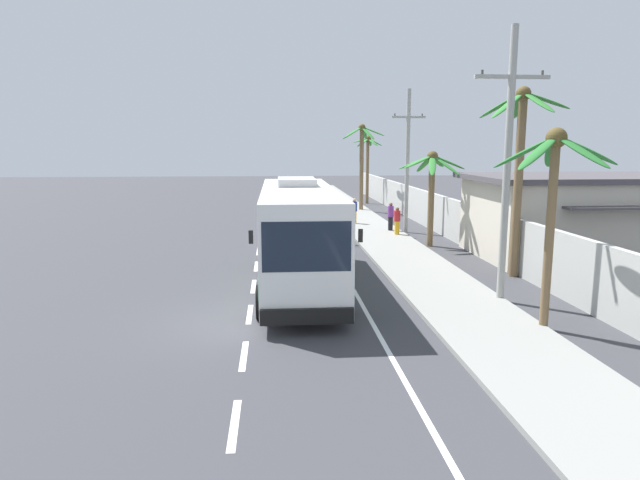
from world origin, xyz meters
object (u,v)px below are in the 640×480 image
object	(u,v)px
pedestrian_midwalk	(391,216)
palm_farthest	(520,151)
utility_pole_nearest	(507,162)
roadside_building	(629,215)
coach_bus_foreground	(298,231)
motorcycle_beside_bus	(341,232)
palm_fourth	(367,155)
pedestrian_near_kerb	(397,220)
palm_second	(362,152)
palm_third	(554,180)
utility_pole_mid	(407,159)
palm_nearest	(432,177)
pedestrian_far_walk	(354,210)

from	to	relation	value
pedestrian_midwalk	palm_farthest	distance (m)	12.42
utility_pole_nearest	palm_farthest	bearing A→B (deg)	60.52
pedestrian_midwalk	roadside_building	distance (m)	12.51
coach_bus_foreground	palm_farthest	size ratio (longest dim) A/B	1.57
motorcycle_beside_bus	pedestrian_midwalk	distance (m)	5.05
palm_farthest	palm_fourth	bearing A→B (deg)	92.25
pedestrian_near_kerb	palm_fourth	xyz separation A→B (m)	(1.36, 18.49, 3.39)
palm_second	palm_fourth	distance (m)	6.06
pedestrian_midwalk	palm_third	world-z (taller)	palm_third
palm_farthest	palm_second	bearing A→B (deg)	96.48
utility_pole_mid	palm_nearest	bearing A→B (deg)	-88.14
motorcycle_beside_bus	pedestrian_far_walk	size ratio (longest dim) A/B	1.21
pedestrian_midwalk	palm_farthest	bearing A→B (deg)	71.92
utility_pole_mid	pedestrian_far_walk	bearing A→B (deg)	129.81
roadside_building	palm_nearest	bearing A→B (deg)	158.77
roadside_building	palm_third	bearing A→B (deg)	-132.04
palm_second	roadside_building	world-z (taller)	palm_second
palm_nearest	palm_second	size ratio (longest dim) A/B	0.72
coach_bus_foreground	utility_pole_nearest	distance (m)	7.63
pedestrian_far_walk	utility_pole_nearest	size ratio (longest dim) A/B	0.18
pedestrian_far_walk	palm_third	distance (m)	21.49
palm_second	roadside_building	bearing A→B (deg)	-63.07
pedestrian_near_kerb	roadside_building	size ratio (longest dim) A/B	0.10
palm_nearest	palm_second	xyz separation A→B (m)	(-1.12, 15.69, 1.08)
motorcycle_beside_bus	roadside_building	bearing A→B (deg)	-18.08
pedestrian_far_walk	palm_fourth	xyz separation A→B (m)	(3.13, 13.74, 3.35)
coach_bus_foreground	utility_pole_nearest	size ratio (longest dim) A/B	1.30
pedestrian_near_kerb	palm_third	xyz separation A→B (m)	(0.59, -16.36, 3.27)
palm_nearest	palm_farthest	xyz separation A→B (m)	(1.45, -6.89, 1.38)
coach_bus_foreground	pedestrian_near_kerb	size ratio (longest dim) A/B	7.41
pedestrian_far_walk	palm_farthest	xyz separation A→B (m)	(4.25, -14.72, 3.95)
utility_pole_mid	palm_second	xyz separation A→B (m)	(-0.97, 11.04, 0.28)
palm_third	palm_second	bearing A→B (deg)	91.33
coach_bus_foreground	motorcycle_beside_bus	distance (m)	9.05
pedestrian_near_kerb	palm_third	bearing A→B (deg)	-92.09
pedestrian_near_kerb	roadside_building	xyz separation A→B (m)	(9.57, -6.40, 0.98)
palm_nearest	utility_pole_mid	bearing A→B (deg)	91.86
utility_pole_mid	palm_nearest	distance (m)	4.72
coach_bus_foreground	palm_third	distance (m)	9.05
palm_third	roadside_building	world-z (taller)	palm_third
palm_nearest	roadside_building	xyz separation A→B (m)	(8.54, -3.32, -1.63)
coach_bus_foreground	pedestrian_midwalk	world-z (taller)	coach_bus_foreground
utility_pole_mid	roadside_building	size ratio (longest dim) A/B	0.56
palm_second	motorcycle_beside_bus	bearing A→B (deg)	-103.03
utility_pole_nearest	coach_bus_foreground	bearing A→B (deg)	157.34
palm_fourth	roadside_building	world-z (taller)	palm_fourth
pedestrian_near_kerb	palm_farthest	world-z (taller)	palm_farthest
utility_pole_mid	palm_farthest	xyz separation A→B (m)	(1.60, -11.54, 0.59)
pedestrian_midwalk	utility_pole_mid	distance (m)	3.48
coach_bus_foreground	motorcycle_beside_bus	xyz separation A→B (m)	(2.62, 8.55, -1.36)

